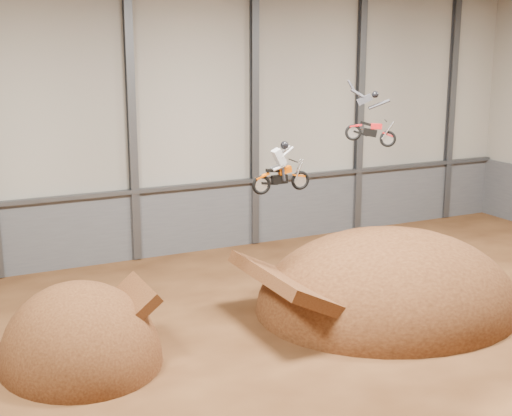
{
  "coord_description": "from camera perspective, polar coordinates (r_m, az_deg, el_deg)",
  "views": [
    {
      "loc": [
        -13.23,
        -19.06,
        10.82
      ],
      "look_at": [
        -1.88,
        4.0,
        4.81
      ],
      "focal_mm": 50.0,
      "sensor_mm": 36.0,
      "label": 1
    }
  ],
  "objects": [
    {
      "name": "steel_column_3",
      "position": [
        37.89,
        -0.13,
        7.38
      ],
      "size": [
        0.4,
        0.36,
        13.9
      ],
      "primitive_type": "cube",
      "color": "#47494F",
      "rests_on": "ground"
    },
    {
      "name": "floor",
      "position": [
        25.6,
        7.93,
        -11.97
      ],
      "size": [
        40.0,
        40.0,
        0.0
      ],
      "primitive_type": "plane",
      "color": "#432512",
      "rests_on": "ground"
    },
    {
      "name": "steel_column_5",
      "position": [
        45.33,
        15.33,
        7.88
      ],
      "size": [
        0.4,
        0.36,
        13.9
      ],
      "primitive_type": "cube",
      "color": "#47494F",
      "rests_on": "ground"
    },
    {
      "name": "steel_rail",
      "position": [
        37.03,
        -4.74,
        1.8
      ],
      "size": [
        39.8,
        0.35,
        0.2
      ],
      "primitive_type": "cube",
      "color": "#47494F",
      "rests_on": "lower_band_back"
    },
    {
      "name": "landing_ramp",
      "position": [
        30.59,
        10.43,
        -7.77
      ],
      "size": [
        11.26,
        9.96,
        6.5
      ],
      "primitive_type": "ellipsoid",
      "color": "#3E1F0F",
      "rests_on": "ground"
    },
    {
      "name": "fmx_rider_b",
      "position": [
        28.59,
        9.1,
        7.41
      ],
      "size": [
        3.02,
        2.22,
        2.74
      ],
      "primitive_type": null,
      "rotation": [
        0.0,
        0.18,
        -0.53
      ],
      "color": "red"
    },
    {
      "name": "steel_column_2",
      "position": [
        35.48,
        -9.92,
        6.79
      ],
      "size": [
        0.4,
        0.36,
        13.9
      ],
      "primitive_type": "cube",
      "color": "#47494F",
      "rests_on": "ground"
    },
    {
      "name": "steel_column_4",
      "position": [
        41.24,
        8.29,
        7.72
      ],
      "size": [
        0.4,
        0.36,
        13.9
      ],
      "primitive_type": "cube",
      "color": "#47494F",
      "rests_on": "ground"
    },
    {
      "name": "takeoff_ramp",
      "position": [
        26.03,
        -13.79,
        -11.81
      ],
      "size": [
        5.54,
        6.4,
        5.54
      ],
      "primitive_type": "ellipsoid",
      "color": "#3E1F0F",
      "rests_on": "ground"
    },
    {
      "name": "fmx_rider_a",
      "position": [
        26.89,
        2.06,
        3.48
      ],
      "size": [
        2.47,
        1.09,
        2.19
      ],
      "primitive_type": null,
      "rotation": [
        0.0,
        -0.04,
        -0.09
      ],
      "color": "#E95800"
    },
    {
      "name": "back_wall",
      "position": [
        36.74,
        -4.98,
        7.15
      ],
      "size": [
        40.0,
        0.1,
        14.0
      ],
      "primitive_type": "cube",
      "color": "#A8A194",
      "rests_on": "ground"
    },
    {
      "name": "lower_band_back",
      "position": [
        37.56,
        -4.77,
        -0.85
      ],
      "size": [
        39.8,
        0.18,
        3.5
      ],
      "primitive_type": "cube",
      "color": "#585A60",
      "rests_on": "ground"
    }
  ]
}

